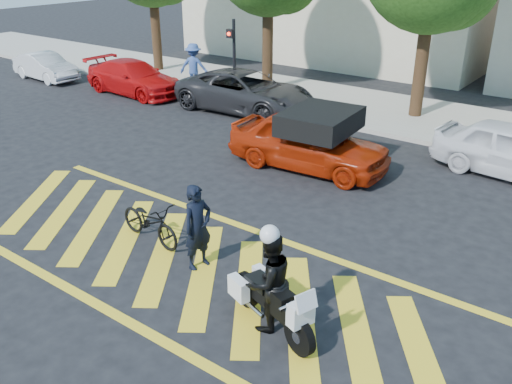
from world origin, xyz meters
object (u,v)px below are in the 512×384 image
Objects in this scene: officer_bike at (198,227)px; police_motorcycle at (270,301)px; bicycle at (150,221)px; red_convertible at (309,142)px; parked_far_left at (45,67)px; officer_moto at (269,282)px; parked_left at (134,78)px; parked_mid_left at (246,92)px.

officer_bike is 2.30m from police_motorcycle.
red_convertible is at bearing 0.25° from bicycle.
officer_moto is at bearing -111.45° from parked_far_left.
parked_mid_left is (5.30, 0.72, 0.07)m from parked_left.
officer_bike is 0.47× the size of parked_far_left.
officer_moto is 7.05m from red_convertible.
parked_far_left is at bearing 174.87° from police_motorcycle.
police_motorcycle is 16.06m from parked_left.
parked_mid_left is (-7.97, 9.77, 0.23)m from police_motorcycle.
parked_left is at bearing 94.76° from parked_mid_left.
parked_left reaches higher than bicycle.
police_motorcycle is 0.44× the size of parked_left.
red_convertible is 10.50m from parked_left.
officer_moto is 0.39× the size of red_convertible.
officer_moto is 16.05m from parked_left.
officer_bike is 2.27m from officer_moto.
police_motorcycle is at bearing -143.78° from parked_mid_left.
parked_far_left is (-15.34, 2.05, -0.17)m from red_convertible.
police_motorcycle is at bearing -157.83° from red_convertible.
officer_moto is (3.65, -0.83, 0.41)m from bicycle.
parked_mid_left reaches higher than police_motorcycle.
police_motorcycle is 0.56× the size of parked_far_left.
officer_moto reaches higher than parked_left.
officer_bike is 0.84× the size of police_motorcycle.
parked_far_left is 10.59m from parked_mid_left.
parked_far_left is at bearing 74.05° from officer_bike.
parked_far_left is at bearing -95.18° from officer_moto.
red_convertible is 5.94m from parked_mid_left.
red_convertible is at bearing -94.64° from parked_far_left.
parked_mid_left reaches higher than parked_far_left.
parked_left is (-10.14, 2.73, -0.09)m from red_convertible.
officer_moto is at bearing -157.98° from red_convertible.
red_convertible is 0.97× the size of parked_left.
red_convertible is (-3.13, 6.32, 0.26)m from police_motorcycle.
red_convertible is (-3.11, 6.33, -0.10)m from officer_moto.
parked_mid_left is at bearing -79.42° from parked_far_left.
officer_bike is 5.71m from red_convertible.
officer_bike is at bearing -112.26° from parked_far_left.
parked_mid_left is (-7.95, 9.78, -0.13)m from officer_moto.
parked_left reaches higher than police_motorcycle.
officer_moto is at bearing -98.66° from officer_bike.
bicycle is 0.33× the size of parked_mid_left.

